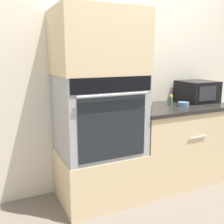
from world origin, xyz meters
TOP-DOWN VIEW (x-y plane):
  - ground_plane at (0.00, 0.00)m, footprint 12.00×12.00m
  - wall_back at (0.00, 0.63)m, footprint 8.00×0.05m
  - oven_cabinet_base at (-0.38, 0.30)m, footprint 0.77×0.60m
  - wall_oven at (-0.38, 0.30)m, footprint 0.74×0.64m
  - oven_cabinet_upper at (-0.38, 0.30)m, footprint 0.77×0.60m
  - counter_unit at (0.55, 0.30)m, footprint 1.11×0.63m
  - microwave at (0.88, 0.40)m, footprint 0.39×0.38m
  - knife_block at (0.13, 0.46)m, footprint 0.10×0.15m
  - bowl at (0.56, 0.24)m, footprint 0.12×0.12m
  - condiment_jar_near at (0.12, 0.21)m, footprint 0.04×0.04m
  - condiment_jar_mid at (0.47, 0.34)m, footprint 0.04×0.04m

SIDE VIEW (x-z plane):
  - ground_plane at x=0.00m, z-range 0.00..0.00m
  - oven_cabinet_base at x=-0.38m, z-range 0.00..0.48m
  - counter_unit at x=0.55m, z-range 0.00..0.86m
  - wall_oven at x=-0.38m, z-range 0.48..1.22m
  - bowl at x=0.56m, z-range 0.86..0.90m
  - condiment_jar_near at x=0.12m, z-range 0.86..0.93m
  - condiment_jar_mid at x=0.47m, z-range 0.86..0.97m
  - knife_block at x=0.13m, z-range 0.84..1.07m
  - microwave at x=0.88m, z-range 0.86..1.10m
  - wall_back at x=0.00m, z-range 0.00..2.50m
  - oven_cabinet_upper at x=-0.38m, z-range 1.22..1.77m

